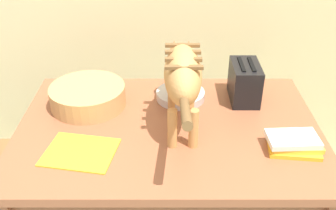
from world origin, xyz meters
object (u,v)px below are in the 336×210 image
cat (182,74)px  toaster (244,82)px  dining_table (168,144)px  book_stack (293,143)px  wicker_basket (87,96)px  coffee_mug (181,84)px  magazine (80,152)px  saucer_bowl (180,95)px

cat → toaster: (0.28, 0.20, -0.14)m
cat → dining_table: bearing=-161.0°
book_stack → wicker_basket: (-0.82, 0.32, 0.02)m
coffee_mug → magazine: size_ratio=0.46×
dining_table → magazine: bearing=-151.8°
dining_table → toaster: toaster is taller
dining_table → wicker_basket: wicker_basket is taller
coffee_mug → toaster: 0.28m
coffee_mug → magazine: coffee_mug is taller
book_stack → wicker_basket: bearing=158.8°
cat → saucer_bowl: bearing=90.0°
coffee_mug → saucer_bowl: bearing=180.0°
coffee_mug → magazine: bearing=-134.2°
wicker_basket → toaster: toaster is taller
book_stack → coffee_mug: bearing=137.3°
dining_table → book_stack: size_ratio=6.09×
wicker_basket → book_stack: bearing=-21.2°
saucer_bowl → wicker_basket: size_ratio=0.67×
toaster → magazine: bearing=-149.4°
magazine → book_stack: 0.79m
cat → toaster: size_ratio=3.49×
saucer_bowl → toaster: 0.29m
saucer_bowl → magazine: bearing=-133.9°
saucer_bowl → wicker_basket: (-0.41, -0.06, 0.03)m
magazine → wicker_basket: bearing=104.6°
saucer_bowl → wicker_basket: 0.41m
book_stack → toaster: 0.40m
saucer_bowl → magazine: size_ratio=0.86×
dining_table → toaster: bearing=32.8°
saucer_bowl → coffee_mug: bearing=0.0°
coffee_mug → wicker_basket: 0.42m
toaster → cat: bearing=-144.9°
cat → wicker_basket: (-0.41, 0.15, -0.18)m
coffee_mug → magazine: (-0.38, -0.40, -0.07)m
dining_table → magazine: size_ratio=4.81×
cat → magazine: (-0.38, -0.19, -0.22)m
dining_table → cat: bearing=18.8°
cat → coffee_mug: bearing=89.0°
dining_table → wicker_basket: size_ratio=3.75×
saucer_bowl → magazine: saucer_bowl is taller
dining_table → coffee_mug: 0.28m
magazine → dining_table: bearing=38.3°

